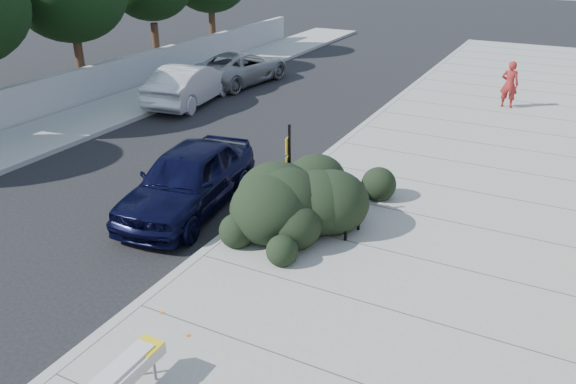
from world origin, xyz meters
name	(u,v)px	position (x,y,z in m)	size (l,w,h in m)	color
ground	(200,260)	(0.00, 0.00, 0.00)	(120.00, 120.00, 0.00)	black
sidewalk_near	(506,217)	(5.60, 5.00, 0.07)	(11.20, 50.00, 0.15)	gray
sidewalk_far	(63,128)	(-9.50, 5.00, 0.07)	(3.00, 50.00, 0.15)	gray
curb_near	(301,176)	(0.00, 5.00, 0.08)	(0.22, 50.00, 0.17)	#9E9E99
curb_far	(94,134)	(-8.00, 5.00, 0.08)	(0.22, 50.00, 0.17)	#9E9E99
far_wall	(26,104)	(-11.20, 5.00, 0.75)	(0.30, 40.00, 1.50)	#9E9E99
bike_rack	(353,212)	(2.60, 2.31, 0.74)	(0.15, 0.67, 0.99)	black
sign_post	(289,166)	(0.91, 2.44, 1.49)	(0.11, 0.27, 2.35)	black
hedge	(316,186)	(1.50, 2.69, 1.00)	(2.27, 4.54, 1.70)	black
sedan_navy	(188,179)	(-1.68, 1.94, 0.83)	(1.95, 4.85, 1.65)	black
wagon_silver	(190,84)	(-7.50, 9.98, 0.81)	(1.72, 4.92, 1.62)	silver
suv_silver	(241,67)	(-7.50, 13.90, 0.73)	(2.43, 5.26, 1.46)	gray
pedestrian	(509,84)	(4.24, 14.85, 1.06)	(0.66, 0.43, 1.82)	maroon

